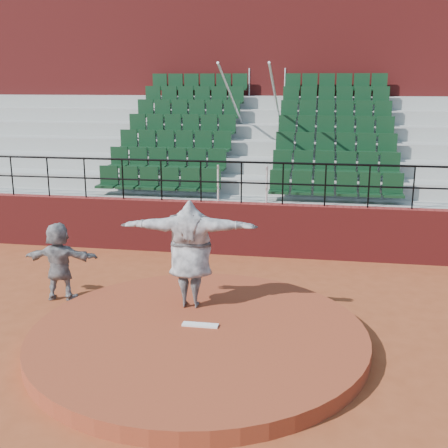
{
  "coord_description": "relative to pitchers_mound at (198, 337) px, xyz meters",
  "views": [
    {
      "loc": [
        1.83,
        -8.25,
        4.19
      ],
      "look_at": [
        0.0,
        2.5,
        1.4
      ],
      "focal_mm": 45.0,
      "sensor_mm": 36.0,
      "label": 1
    }
  ],
  "objects": [
    {
      "name": "ground",
      "position": [
        0.0,
        0.0,
        -0.12
      ],
      "size": [
        90.0,
        90.0,
        0.0
      ],
      "primitive_type": "plane",
      "color": "brown",
      "rests_on": "ground"
    },
    {
      "name": "pitchers_mound",
      "position": [
        0.0,
        0.0,
        0.0
      ],
      "size": [
        5.5,
        5.5,
        0.25
      ],
      "primitive_type": "cylinder",
      "color": "brown",
      "rests_on": "ground"
    },
    {
      "name": "pitching_rubber",
      "position": [
        0.0,
        0.15,
        0.14
      ],
      "size": [
        0.6,
        0.15,
        0.03
      ],
      "primitive_type": "cube",
      "color": "white",
      "rests_on": "pitchers_mound"
    },
    {
      "name": "boundary_wall",
      "position": [
        0.0,
        5.0,
        0.53
      ],
      "size": [
        24.0,
        0.3,
        1.3
      ],
      "primitive_type": "cube",
      "color": "maroon",
      "rests_on": "ground"
    },
    {
      "name": "wall_railing",
      "position": [
        0.0,
        5.0,
        1.9
      ],
      "size": [
        24.04,
        0.05,
        1.03
      ],
      "color": "black",
      "rests_on": "boundary_wall"
    },
    {
      "name": "seating_deck",
      "position": [
        0.0,
        8.65,
        1.32
      ],
      "size": [
        24.0,
        5.97,
        4.63
      ],
      "color": "#999A94",
      "rests_on": "ground"
    },
    {
      "name": "press_box_facade",
      "position": [
        0.0,
        12.6,
        3.43
      ],
      "size": [
        24.0,
        3.0,
        7.1
      ],
      "primitive_type": "cube",
      "color": "maroon",
      "rests_on": "ground"
    },
    {
      "name": "pitcher",
      "position": [
        -0.35,
        0.99,
        1.1
      ],
      "size": [
        2.43,
        0.84,
        1.94
      ],
      "primitive_type": "imported",
      "rotation": [
        0.0,
        0.0,
        3.22
      ],
      "color": "black",
      "rests_on": "pitchers_mound"
    },
    {
      "name": "fielder",
      "position": [
        -3.09,
        1.48,
        0.65
      ],
      "size": [
        1.48,
        0.59,
        1.56
      ],
      "primitive_type": "imported",
      "rotation": [
        0.0,
        0.0,
        3.23
      ],
      "color": "black",
      "rests_on": "ground"
    }
  ]
}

